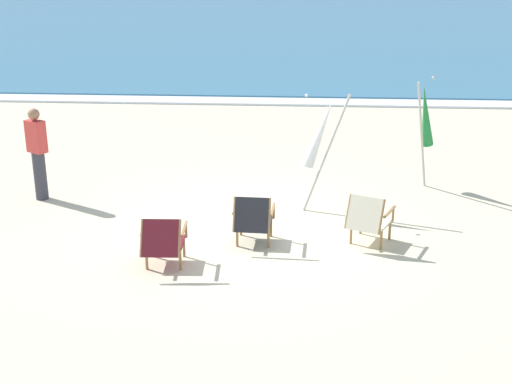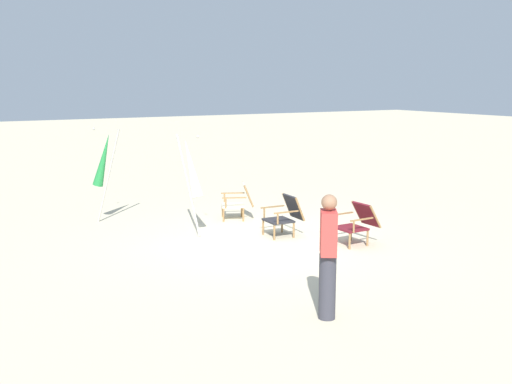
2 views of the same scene
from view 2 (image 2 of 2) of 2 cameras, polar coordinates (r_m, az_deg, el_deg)
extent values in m
plane|color=beige|center=(11.54, 0.49, -4.67)|extent=(80.00, 80.00, 0.00)
cube|color=beige|center=(13.25, -2.23, -1.26)|extent=(0.67, 0.65, 0.04)
cube|color=beige|center=(13.23, -0.79, -0.21)|extent=(0.54, 0.40, 0.50)
cylinder|color=olive|center=(13.05, -3.11, -2.18)|extent=(0.04, 0.04, 0.32)
cylinder|color=olive|center=(13.50, -3.20, -1.74)|extent=(0.04, 0.04, 0.32)
cylinder|color=olive|center=(13.07, -1.22, -2.14)|extent=(0.04, 0.04, 0.32)
cylinder|color=olive|center=(13.53, -1.38, -1.71)|extent=(0.04, 0.04, 0.32)
cube|color=olive|center=(12.94, -2.08, -0.56)|extent=(0.24, 0.50, 0.02)
cylinder|color=olive|center=(12.95, -2.90, -1.05)|extent=(0.04, 0.04, 0.22)
cube|color=olive|center=(13.49, -2.23, -0.10)|extent=(0.24, 0.50, 0.02)
cylinder|color=olive|center=(13.50, -3.02, -0.58)|extent=(0.04, 0.04, 0.22)
cylinder|color=olive|center=(12.98, -0.69, -0.42)|extent=(0.13, 0.23, 0.50)
cylinder|color=olive|center=(13.48, -0.88, -0.01)|extent=(0.13, 0.23, 0.50)
cube|color=maroon|center=(11.32, 9.00, -3.42)|extent=(0.54, 0.50, 0.04)
cube|color=maroon|center=(11.51, 10.45, -2.10)|extent=(0.51, 0.32, 0.46)
cylinder|color=olive|center=(11.05, 8.91, -4.62)|extent=(0.04, 0.04, 0.32)
cylinder|color=olive|center=(11.40, 7.38, -4.11)|extent=(0.04, 0.04, 0.32)
cylinder|color=olive|center=(11.33, 10.58, -4.30)|extent=(0.04, 0.04, 0.32)
cylinder|color=olive|center=(11.67, 9.03, -3.81)|extent=(0.04, 0.04, 0.32)
cube|color=olive|center=(11.08, 10.05, -2.59)|extent=(0.06, 0.53, 0.02)
cylinder|color=olive|center=(10.98, 9.29, -3.27)|extent=(0.04, 0.04, 0.22)
cube|color=olive|center=(11.49, 8.20, -2.06)|extent=(0.06, 0.53, 0.02)
cylinder|color=olive|center=(11.40, 7.45, -2.72)|extent=(0.04, 0.04, 0.22)
cylinder|color=olive|center=(11.33, 11.31, -2.33)|extent=(0.05, 0.31, 0.46)
cylinder|color=olive|center=(11.70, 9.62, -1.87)|extent=(0.05, 0.31, 0.46)
cube|color=#28282D|center=(11.80, 2.14, -2.72)|extent=(0.54, 0.50, 0.04)
cube|color=#28282D|center=(11.92, 3.59, -1.43)|extent=(0.50, 0.26, 0.49)
cylinder|color=olive|center=(11.54, 1.76, -3.84)|extent=(0.04, 0.04, 0.32)
cylinder|color=olive|center=(11.94, 0.69, -3.35)|extent=(0.04, 0.04, 0.32)
cylinder|color=olive|center=(11.75, 3.61, -3.60)|extent=(0.04, 0.04, 0.32)
cylinder|color=olive|center=(12.14, 2.50, -3.13)|extent=(0.04, 0.04, 0.32)
cube|color=olive|center=(11.53, 2.91, -1.93)|extent=(0.06, 0.53, 0.02)
cylinder|color=olive|center=(11.46, 2.08, -2.56)|extent=(0.04, 0.04, 0.22)
cube|color=olive|center=(12.01, 1.59, -1.42)|extent=(0.06, 0.53, 0.02)
cylinder|color=olive|center=(11.94, 0.79, -2.02)|extent=(0.04, 0.04, 0.22)
cylinder|color=olive|center=(11.70, 4.22, -1.66)|extent=(0.05, 0.24, 0.49)
cylinder|color=olive|center=(12.13, 2.98, -1.21)|extent=(0.05, 0.24, 0.49)
cylinder|color=#B7B2A8|center=(11.99, -6.48, 0.67)|extent=(0.76, 0.20, 1.99)
cone|color=white|center=(11.83, -6.17, 2.24)|extent=(0.64, 0.34, 1.16)
sphere|color=#B7B2A8|center=(11.57, -5.56, 5.26)|extent=(0.06, 0.06, 0.06)
cylinder|color=#B7B2A8|center=(13.24, -13.88, 1.48)|extent=(0.39, 0.51, 2.04)
cone|color=#23843D|center=(13.23, -14.34, 3.00)|extent=(0.48, 0.55, 1.17)
sphere|color=#B7B2A8|center=(13.23, -15.20, 5.83)|extent=(0.06, 0.06, 0.06)
cylinder|color=#383842|center=(7.81, 6.81, -8.92)|extent=(0.22, 0.22, 0.86)
cube|color=#D13D38|center=(7.60, 6.92, -3.87)|extent=(0.39, 0.35, 0.56)
sphere|color=#9E7051|center=(7.52, 6.99, -0.98)|extent=(0.20, 0.20, 0.20)
camera|label=1|loc=(19.12, 28.14, 13.27)|focal=50.00mm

